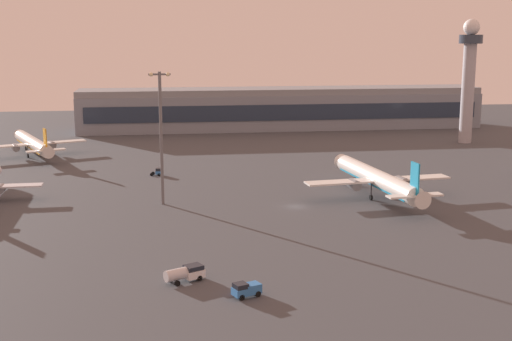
% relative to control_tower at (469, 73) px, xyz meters
% --- Properties ---
extents(ground_plane, '(416.00, 416.00, 0.00)m').
position_rel_control_tower_xyz_m(ground_plane, '(-77.49, -81.79, -24.57)').
color(ground_plane, '#424449').
extents(terminal_building, '(161.49, 22.40, 16.40)m').
position_rel_control_tower_xyz_m(terminal_building, '(-57.61, 46.28, -16.48)').
color(terminal_building, gray).
rests_on(terminal_building, ground).
extents(control_tower, '(8.00, 8.00, 42.79)m').
position_rel_control_tower_xyz_m(control_tower, '(0.00, 0.00, 0.00)').
color(control_tower, '#A8A8B2').
rests_on(control_tower, ground).
extents(airplane_taxiway_distant, '(35.24, 45.17, 11.58)m').
position_rel_control_tower_xyz_m(airplane_taxiway_distant, '(-56.99, -75.80, -20.20)').
color(airplane_taxiway_distant, silver).
rests_on(airplane_taxiway_distant, ground).
extents(airplane_terminal_side, '(31.52, 39.97, 10.70)m').
position_rel_control_tower_xyz_m(airplane_terminal_side, '(-146.17, -7.18, -20.53)').
color(airplane_terminal_side, silver).
rests_on(airplane_terminal_side, ground).
extents(fuel_truck, '(6.57, 4.70, 2.35)m').
position_rel_control_tower_xyz_m(fuel_truck, '(-103.54, -125.17, -23.21)').
color(fuel_truck, white).
rests_on(fuel_truck, ground).
extents(pushback_tug, '(3.41, 2.47, 2.05)m').
position_rel_control_tower_xyz_m(pushback_tug, '(-107.53, -43.19, -23.51)').
color(pushback_tug, '#3372BF').
rests_on(pushback_tug, ground).
extents(baggage_tractor, '(4.57, 3.38, 2.25)m').
position_rel_control_tower_xyz_m(baggage_tractor, '(-95.15, -132.79, -23.39)').
color(baggage_tractor, '#3372BF').
rests_on(baggage_tractor, ground).
extents(apron_light_central, '(4.80, 0.90, 29.53)m').
position_rel_control_tower_xyz_m(apron_light_central, '(-106.59, -75.26, -7.92)').
color(apron_light_central, slate).
rests_on(apron_light_central, ground).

